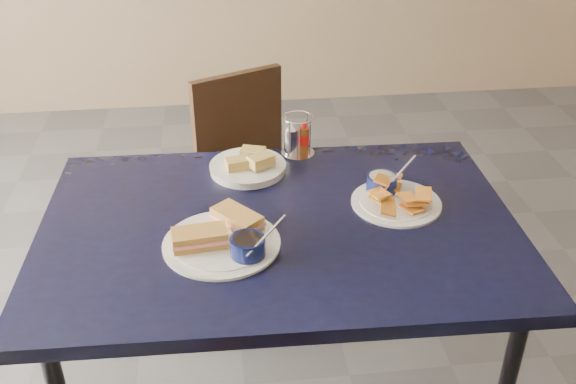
{
  "coord_description": "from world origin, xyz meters",
  "views": [
    {
      "loc": [
        -0.04,
        -1.57,
        1.74
      ],
      "look_at": [
        0.15,
        -0.07,
        0.82
      ],
      "focal_mm": 40.0,
      "sensor_mm": 36.0,
      "label": 1
    }
  ],
  "objects": [
    {
      "name": "bread_basket",
      "position": [
        0.05,
        0.19,
        0.77
      ],
      "size": [
        0.23,
        0.23,
        0.07
      ],
      "color": "white",
      "rests_on": "dining_table"
    },
    {
      "name": "condiment_caddy",
      "position": [
        0.22,
        0.29,
        0.81
      ],
      "size": [
        0.11,
        0.11,
        0.14
      ],
      "color": "silver",
      "rests_on": "dining_table"
    },
    {
      "name": "chair_far",
      "position": [
        0.12,
        0.75,
        0.48
      ],
      "size": [
        0.51,
        0.52,
        0.83
      ],
      "color": "black",
      "rests_on": "ground"
    },
    {
      "name": "plantain_plate",
      "position": [
        0.45,
        -0.04,
        0.77
      ],
      "size": [
        0.26,
        0.26,
        0.12
      ],
      "color": "white",
      "rests_on": "dining_table"
    },
    {
      "name": "sandwich_plate",
      "position": [
        -0.04,
        -0.2,
        0.77
      ],
      "size": [
        0.32,
        0.31,
        0.12
      ],
      "color": "white",
      "rests_on": "dining_table"
    },
    {
      "name": "dining_table",
      "position": [
        0.12,
        -0.11,
        0.69
      ],
      "size": [
        1.34,
        0.92,
        0.75
      ],
      "color": "black",
      "rests_on": "ground"
    }
  ]
}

